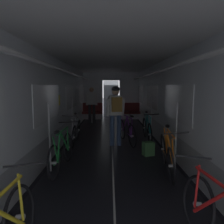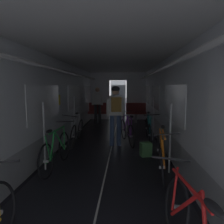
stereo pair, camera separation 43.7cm
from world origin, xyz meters
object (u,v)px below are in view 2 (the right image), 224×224
Objects in this scene: person_standing_near_bench at (98,103)px; backpack_on_floor at (146,149)px; bicycle_orange at (161,155)px; bench_seat_far_left at (99,111)px; bicycle_silver at (77,131)px; bicycle_green at (56,151)px; bicycle_teal at (148,130)px; bench_seat_far_right at (136,111)px; bicycle_purple_in_aisle at (127,131)px; person_cyclist_aisle at (116,109)px.

person_standing_near_bench is 5.01m from backpack_on_floor.
bicycle_orange is 4.97× the size of backpack_on_floor.
bench_seat_far_left is 0.58× the size of person_standing_near_bench.
bicycle_green is at bearing -89.19° from bicycle_silver.
bench_seat_far_left is 0.58× the size of bicycle_orange.
bicycle_orange reaches higher than bicycle_green.
bicycle_teal is at bearing 46.92° from bicycle_green.
bicycle_green is at bearing 176.18° from bicycle_orange.
bench_seat_far_left and bicycle_silver have the same top height.
bench_seat_far_right is 0.59× the size of bicycle_purple_in_aisle.
bicycle_green is (-0.15, -5.91, -0.18)m from bench_seat_far_left.
bench_seat_far_right is 3.85m from bicycle_purple_in_aisle.
bicycle_silver is 1.00× the size of bicycle_green.
backpack_on_floor is at bearing -48.37° from person_cyclist_aisle.
bench_seat_far_left is 0.58× the size of bicycle_green.
bicycle_purple_in_aisle is at bearing 3.26° from bicycle_silver.
bench_seat_far_left is 0.58× the size of bicycle_silver.
person_standing_near_bench is at bearing 121.99° from bicycle_teal.
bicycle_teal is 0.98× the size of person_cyclist_aisle.
bicycle_orange is at bearing -70.78° from person_standing_near_bench.
bicycle_teal is 1.00× the size of person_standing_near_bench.
person_standing_near_bench is (0.00, -0.38, 0.41)m from bench_seat_far_left.
person_cyclist_aisle is at bearing -141.47° from bicycle_purple_in_aisle.
person_standing_near_bench reaches higher than bicycle_teal.
bench_seat_far_right is 4.20m from person_cyclist_aisle.
bicycle_silver is 3.59m from person_standing_near_bench.
bicycle_silver reaches higher than bicycle_green.
bench_seat_far_right is at bearing 83.28° from bicycle_purple_in_aisle.
bicycle_orange is at bearing -90.74° from bicycle_teal.
bench_seat_far_right is 3.61m from bicycle_teal.
bench_seat_far_left is 0.57× the size of person_cyclist_aisle.
bench_seat_far_right is 4.39m from bicycle_silver.
bicycle_green is at bearing -133.08° from bicycle_teal.
bicycle_teal is 0.70m from bicycle_purple_in_aisle.
person_standing_near_bench is (0.15, 5.54, 0.59)m from bicycle_green.
bicycle_green is 1.02× the size of bicycle_purple_in_aisle.
bicycle_teal is at bearing 89.26° from bicycle_orange.
person_standing_near_bench is (-2.01, 3.22, 0.59)m from bicycle_teal.
bicycle_green is 2.57m from bicycle_purple_in_aisle.
bicycle_green is at bearing -91.60° from person_standing_near_bench.
bench_seat_far_left is at bearing 103.86° from person_cyclist_aisle.
bench_seat_far_left reaches higher than bicycle_green.
bicycle_orange is at bearing -3.82° from bicycle_green.
bicycle_green is 1.00× the size of person_standing_near_bench.
bicycle_silver is 2.00m from bicycle_green.
bench_seat_far_right is 6.23m from bicycle_green.
person_cyclist_aisle is at bearing -8.76° from bicycle_silver.
bicycle_purple_in_aisle is (-0.45, -3.82, -0.18)m from bench_seat_far_right.
bicycle_orange is (2.16, -2.15, 0.00)m from bicycle_silver.
bench_seat_far_right is at bearing 63.15° from bicycle_silver.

